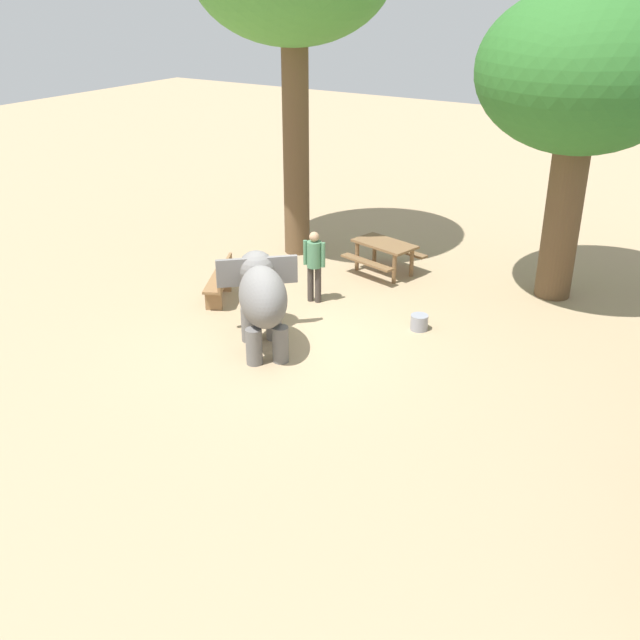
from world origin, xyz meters
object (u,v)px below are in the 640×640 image
at_px(person_handler, 314,261).
at_px(shade_tree_secondary, 583,75).
at_px(picnic_table_near, 384,250).
at_px(feed_bucket, 419,322).
at_px(elephant, 262,295).
at_px(wooden_bench, 221,281).

xyz_separation_m(person_handler, shade_tree_secondary, (-3.18, 4.38, 3.84)).
relative_size(picnic_table_near, feed_bucket, 5.03).
xyz_separation_m(elephant, person_handler, (-2.33, -0.29, -0.12)).
relative_size(wooden_bench, picnic_table_near, 0.79).
xyz_separation_m(person_handler, feed_bucket, (0.08, 2.60, -0.79)).
relative_size(person_handler, shade_tree_secondary, 0.25).
xyz_separation_m(elephant, feed_bucket, (-2.26, 2.30, -0.91)).
bearing_deg(picnic_table_near, person_handler, -88.35).
xyz_separation_m(wooden_bench, feed_bucket, (-0.97, 4.39, -0.31)).
bearing_deg(picnic_table_near, elephant, -78.78).
bearing_deg(elephant, shade_tree_secondary, -79.19).
height_order(person_handler, picnic_table_near, person_handler).
relative_size(elephant, picnic_table_near, 1.25).
xyz_separation_m(elephant, wooden_bench, (-1.29, -2.08, -0.60)).
relative_size(person_handler, feed_bucket, 4.50).
height_order(elephant, wooden_bench, elephant).
bearing_deg(person_handler, picnic_table_near, 157.39).
distance_m(person_handler, picnic_table_near, 2.43).
relative_size(wooden_bench, feed_bucket, 3.96).
relative_size(shade_tree_secondary, wooden_bench, 4.58).
xyz_separation_m(person_handler, wooden_bench, (1.05, -1.79, -0.48)).
bearing_deg(shade_tree_secondary, elephant, -36.54).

